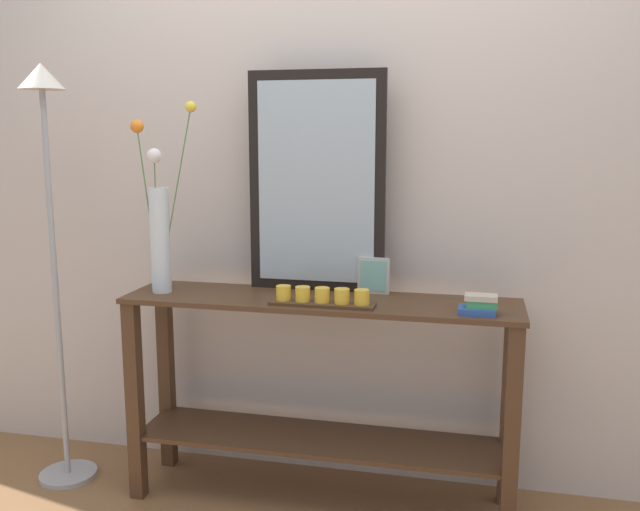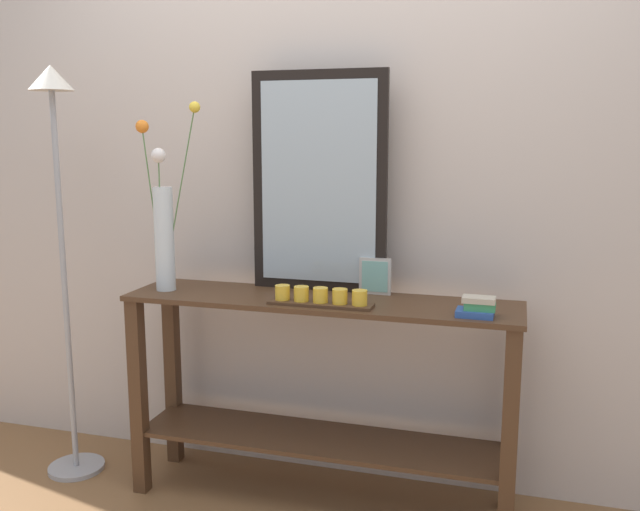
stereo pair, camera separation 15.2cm
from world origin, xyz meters
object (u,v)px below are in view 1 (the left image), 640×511
object	(u,v)px
picture_frame_small	(374,276)
console_table	(320,377)
floor_lamp	(50,207)
tall_vase_left	(160,226)
book_stack	(480,305)
mirror_leaning	(316,182)
candle_tray	(322,298)

from	to	relation	value
picture_frame_small	console_table	bearing A→B (deg)	-145.02
console_table	floor_lamp	bearing A→B (deg)	-176.60
tall_vase_left	book_stack	distance (m)	1.27
mirror_leaning	candle_tray	xyz separation A→B (m)	(0.08, -0.25, -0.41)
console_table	mirror_leaning	size ratio (longest dim) A/B	1.75
tall_vase_left	book_stack	xyz separation A→B (m)	(1.24, -0.07, -0.23)
mirror_leaning	floor_lamp	bearing A→B (deg)	-168.44
candle_tray	picture_frame_small	bearing A→B (deg)	56.22
candle_tray	book_stack	distance (m)	0.57
picture_frame_small	book_stack	distance (m)	0.47
tall_vase_left	picture_frame_small	xyz separation A→B (m)	(0.83, 0.16, -0.19)
mirror_leaning	book_stack	world-z (taller)	mirror_leaning
tall_vase_left	floor_lamp	size ratio (longest dim) A/B	0.43
tall_vase_left	candle_tray	xyz separation A→B (m)	(0.68, -0.07, -0.24)
console_table	picture_frame_small	size ratio (longest dim) A/B	10.49
candle_tray	picture_frame_small	size ratio (longest dim) A/B	2.69
floor_lamp	book_stack	bearing A→B (deg)	-1.15
picture_frame_small	mirror_leaning	bearing A→B (deg)	175.44
book_stack	floor_lamp	size ratio (longest dim) A/B	0.08
mirror_leaning	floor_lamp	xyz separation A→B (m)	(-1.05, -0.22, -0.10)
console_table	candle_tray	distance (m)	0.36
picture_frame_small	floor_lamp	distance (m)	1.33
picture_frame_small	tall_vase_left	bearing A→B (deg)	-169.12
book_stack	console_table	bearing A→B (deg)	170.55
candle_tray	floor_lamp	xyz separation A→B (m)	(-1.13, 0.04, 0.31)
candle_tray	tall_vase_left	bearing A→B (deg)	173.82
console_table	book_stack	size ratio (longest dim) A/B	11.42
mirror_leaning	candle_tray	world-z (taller)	mirror_leaning
console_table	book_stack	distance (m)	0.70
picture_frame_small	book_stack	xyz separation A→B (m)	(0.41, -0.23, -0.04)
console_table	tall_vase_left	bearing A→B (deg)	-177.45
mirror_leaning	picture_frame_small	size ratio (longest dim) A/B	5.98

